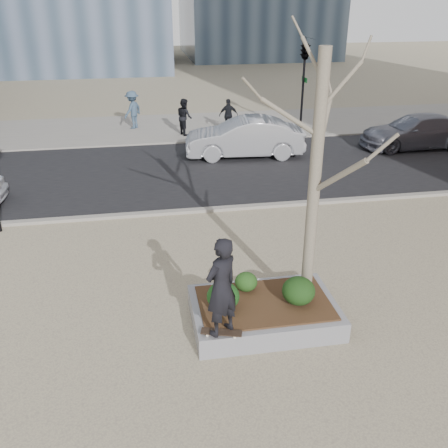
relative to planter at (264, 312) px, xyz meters
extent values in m
plane|color=tan|center=(-1.00, 0.00, -0.23)|extent=(120.00, 120.00, 0.00)
cube|color=black|center=(-1.00, 10.00, -0.21)|extent=(60.00, 8.00, 0.02)
cube|color=gray|center=(-1.00, 17.00, -0.21)|extent=(60.00, 6.00, 0.02)
cube|color=gray|center=(0.00, 0.00, 0.00)|extent=(3.00, 2.00, 0.45)
cube|color=#382314|center=(0.00, 0.00, 0.25)|extent=(2.70, 1.70, 0.04)
ellipsoid|color=#103410|center=(-0.88, -0.06, 0.55)|extent=(0.66, 0.66, 0.56)
ellipsoid|color=#183D13|center=(-0.28, 0.52, 0.47)|extent=(0.49, 0.49, 0.41)
ellipsoid|color=black|center=(0.67, -0.15, 0.55)|extent=(0.68, 0.68, 0.58)
imported|color=black|center=(-1.06, -0.88, 1.28)|extent=(0.86, 0.79, 1.97)
imported|color=#AFB1B8|center=(2.03, 11.46, 0.60)|extent=(5.02, 2.10, 1.61)
imported|color=slate|center=(9.79, 11.48, 0.51)|extent=(4.94, 2.02, 1.43)
imported|color=black|center=(-0.07, 15.46, 0.66)|extent=(0.90, 1.01, 1.72)
imported|color=#395067|center=(-2.51, 17.13, 0.73)|extent=(1.28, 1.38, 1.87)
imported|color=black|center=(2.14, 15.70, 0.59)|extent=(0.95, 0.44, 1.59)
camera|label=1|loc=(-2.33, -8.42, 6.11)|focal=40.00mm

